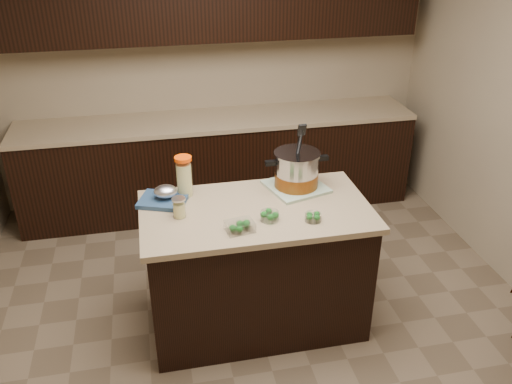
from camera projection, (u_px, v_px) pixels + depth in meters
ground_plane at (256, 319)px, 3.85m from camera, size 4.00×4.00×0.00m
room_shell at (256, 83)px, 3.04m from camera, size 4.04×4.04×2.72m
back_cabinets at (217, 112)px, 4.91m from camera, size 3.60×0.63×2.33m
island at (256, 267)px, 3.63m from camera, size 1.46×0.81×0.90m
dish_towel at (296, 187)px, 3.67m from camera, size 0.45×0.45×0.02m
stock_pot at (297, 172)px, 3.62m from camera, size 0.43×0.32×0.44m
lemonade_pitcher at (184, 178)px, 3.53m from camera, size 0.14×0.14×0.27m
mason_jar at (179, 208)px, 3.31m from camera, size 0.10×0.10×0.14m
broccoli_tub_left at (270, 216)px, 3.29m from camera, size 0.15×0.15×0.06m
broccoli_tub_right at (313, 218)px, 3.28m from camera, size 0.12×0.12×0.05m
broccoli_tub_rect at (240, 227)px, 3.18m from camera, size 0.18×0.14×0.06m
blue_tray at (164, 197)px, 3.48m from camera, size 0.36×0.32×0.11m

